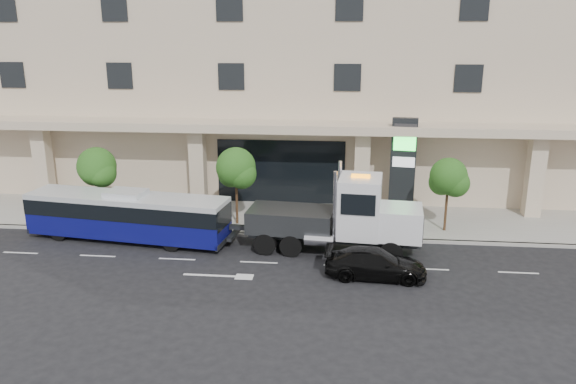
{
  "coord_description": "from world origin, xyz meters",
  "views": [
    {
      "loc": [
        3.88,
        -26.06,
        10.58
      ],
      "look_at": [
        1.05,
        2.0,
        2.54
      ],
      "focal_mm": 35.0,
      "sensor_mm": 36.0,
      "label": 1
    }
  ],
  "objects_px": {
    "city_bus": "(128,215)",
    "signage_pylon": "(403,167)",
    "black_sedan": "(376,264)",
    "tow_truck": "(342,217)"
  },
  "relations": [
    {
      "from": "tow_truck",
      "to": "black_sedan",
      "type": "bearing_deg",
      "value": -56.47
    },
    {
      "from": "city_bus",
      "to": "black_sedan",
      "type": "distance_m",
      "value": 13.18
    },
    {
      "from": "black_sedan",
      "to": "tow_truck",
      "type": "bearing_deg",
      "value": 31.09
    },
    {
      "from": "city_bus",
      "to": "signage_pylon",
      "type": "relative_size",
      "value": 1.9
    },
    {
      "from": "tow_truck",
      "to": "black_sedan",
      "type": "height_order",
      "value": "tow_truck"
    },
    {
      "from": "city_bus",
      "to": "signage_pylon",
      "type": "height_order",
      "value": "signage_pylon"
    },
    {
      "from": "black_sedan",
      "to": "signage_pylon",
      "type": "relative_size",
      "value": 0.78
    },
    {
      "from": "tow_truck",
      "to": "city_bus",
      "type": "bearing_deg",
      "value": -177.75
    },
    {
      "from": "signage_pylon",
      "to": "black_sedan",
      "type": "bearing_deg",
      "value": -94.49
    },
    {
      "from": "city_bus",
      "to": "signage_pylon",
      "type": "distance_m",
      "value": 15.61
    }
  ]
}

